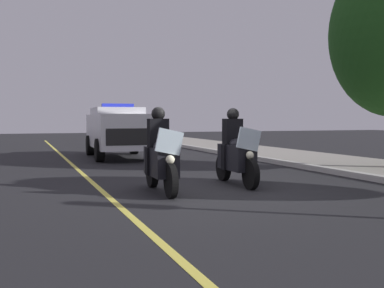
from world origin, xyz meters
name	(u,v)px	position (x,y,z in m)	size (l,w,h in m)	color
ground_plane	(211,190)	(0.00, 0.00, 0.00)	(80.00, 80.00, 0.00)	black
curb_strip	(372,177)	(0.00, 4.18, 0.07)	(48.00, 0.24, 0.15)	#B7B5AD
lane_stripe_center	(108,196)	(0.00, -2.14, 0.00)	(48.00, 0.12, 0.01)	#E0D14C
police_motorcycle_lead_left	(161,158)	(-0.09, -1.05, 0.70)	(2.14, 0.58, 1.72)	black
police_motorcycle_lead_right	(236,154)	(-0.51, 0.83, 0.70)	(2.14, 0.58, 1.72)	black
police_suv	(118,130)	(-8.60, -0.20, 1.07)	(4.97, 2.22, 2.05)	silver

